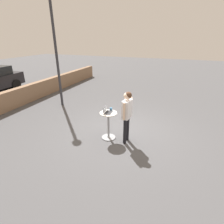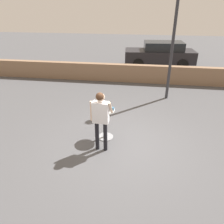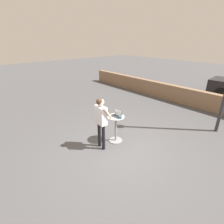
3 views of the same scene
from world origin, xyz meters
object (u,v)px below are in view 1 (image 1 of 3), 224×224
(laptop, at_px, (107,111))
(street_lamp, at_px, (55,39))
(cafe_table, at_px, (108,124))
(coffee_mug, at_px, (111,109))
(standing_person, at_px, (127,111))

(laptop, height_order, street_lamp, street_lamp)
(cafe_table, bearing_deg, coffee_mug, -1.23)
(coffee_mug, height_order, street_lamp, street_lamp)
(standing_person, xyz_separation_m, street_lamp, (2.11, 4.12, 2.06))
(standing_person, bearing_deg, cafe_table, 89.56)
(cafe_table, xyz_separation_m, street_lamp, (2.11, 3.49, 2.65))
(laptop, xyz_separation_m, standing_person, (-0.00, -0.68, 0.12))
(cafe_table, distance_m, coffee_mug, 0.51)
(cafe_table, distance_m, laptop, 0.47)
(laptop, distance_m, coffee_mug, 0.23)
(coffee_mug, relative_size, street_lamp, 0.02)
(standing_person, bearing_deg, laptop, 89.80)
(standing_person, height_order, street_lamp, street_lamp)
(cafe_table, bearing_deg, street_lamp, 58.82)
(coffee_mug, relative_size, standing_person, 0.07)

